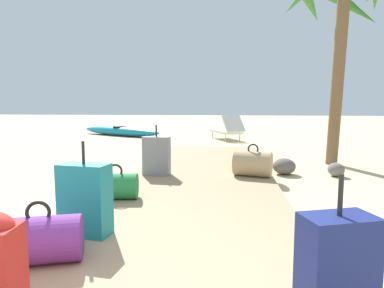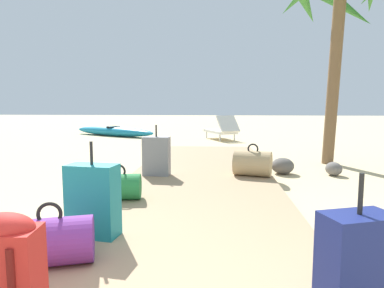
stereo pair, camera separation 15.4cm
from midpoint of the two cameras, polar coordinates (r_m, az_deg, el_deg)
name	(u,v)px [view 1 (the left image)]	position (r m, az deg, el deg)	size (l,w,h in m)	color
ground_plane	(193,202)	(4.09, 1.32, -9.61)	(60.00, 60.00, 0.00)	#D1BA8C
boardwalk	(199,183)	(4.83, 2.07, -6.58)	(2.14, 7.72, 0.08)	tan
duffel_bag_green	(116,186)	(3.97, -11.49, -6.87)	(0.52, 0.35, 0.40)	#237538
suitcase_grey	(157,156)	(5.17, -5.07, -1.98)	(0.41, 0.23, 0.76)	slate
suitcase_navy	(337,270)	(1.92, 25.18, -18.45)	(0.39, 0.31, 0.74)	navy
suitcase_teal	(85,200)	(2.93, -15.92, -8.88)	(0.43, 0.26, 0.77)	#197A7F
duffel_bag_purple	(40,240)	(2.57, -22.41, -14.51)	(0.62, 0.47, 0.43)	#6B2D84
duffel_bag_tan	(253,164)	(5.16, 10.93, -3.23)	(0.62, 0.50, 0.49)	tan
palm_tree_near_right	(343,4)	(7.14, 24.38, 20.44)	(2.21, 2.16, 3.67)	brown
lounge_chair	(227,130)	(10.93, 6.32, 2.37)	(1.16, 1.65, 0.79)	white
kayak	(120,131)	(12.60, -11.57, 2.14)	(3.52, 2.31, 0.35)	teal
rock_right_near	(336,170)	(5.94, 23.54, -3.93)	(0.29, 0.24, 0.22)	slate
rock_right_mid	(284,166)	(5.82, 15.84, -3.61)	(0.38, 0.36, 0.27)	#5B5651
rock_left_mid	(98,165)	(6.43, -14.74, -3.38)	(0.19, 0.21, 0.09)	gray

